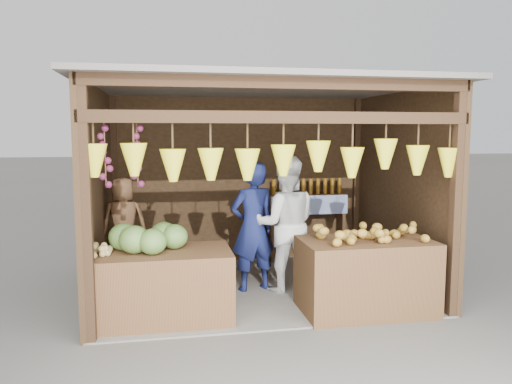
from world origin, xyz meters
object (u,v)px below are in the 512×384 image
Objects in this scene: woman_standing at (285,224)px; counter_left at (161,286)px; man_standing at (253,227)px; vendor_seated at (124,222)px; counter_right at (366,276)px.

counter_left is at bearing 32.45° from woman_standing.
woman_standing reaches higher than man_standing.
counter_left is 1.34m from vendor_seated.
counter_right is at bearing 135.16° from woman_standing.
man_standing is at bearing 172.66° from vendor_seated.
woman_standing is (0.41, -0.07, 0.04)m from man_standing.
woman_standing is at bearing 25.66° from counter_left.
man_standing reaches higher than counter_left.
man_standing is (1.17, 0.83, 0.46)m from counter_left.
woman_standing is 2.08m from vendor_seated.
vendor_seated is (-2.77, 1.31, 0.48)m from counter_right.
man_standing is at bearing 35.27° from counter_left.
counter_left is 1.51m from man_standing.
counter_left is 0.87× the size of woman_standing.
woman_standing reaches higher than counter_left.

